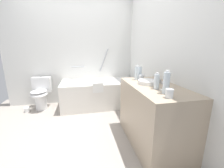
{
  "coord_description": "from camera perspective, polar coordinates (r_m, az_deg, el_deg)",
  "views": [
    {
      "loc": [
        0.13,
        -2.22,
        1.34
      ],
      "look_at": [
        0.64,
        0.16,
        0.72
      ],
      "focal_mm": 22.93,
      "sensor_mm": 36.0,
      "label": 1
    }
  ],
  "objects": [
    {
      "name": "water_bottle_1",
      "position": [
        1.65,
        20.86,
        0.49
      ],
      "size": [
        0.07,
        0.07,
        0.26
      ],
      "color": "silver",
      "rests_on": "vanity_counter"
    },
    {
      "name": "drinking_glass_2",
      "position": [
        1.54,
        21.9,
        -3.49
      ],
      "size": [
        0.08,
        0.08,
        0.09
      ],
      "primitive_type": "cylinder",
      "color": "white",
      "rests_on": "vanity_counter"
    },
    {
      "name": "wall_right_mirror",
      "position": [
        2.57,
        18.75,
        12.02
      ],
      "size": [
        0.1,
        3.12,
        2.55
      ],
      "primitive_type": "cube",
      "color": "silver",
      "rests_on": "ground_plane"
    },
    {
      "name": "toilet_paper_roll",
      "position": [
        3.62,
        -30.8,
        -8.75
      ],
      "size": [
        0.11,
        0.11,
        0.1
      ],
      "primitive_type": "cylinder",
      "color": "white",
      "rests_on": "ground_plane"
    },
    {
      "name": "drinking_glass_1",
      "position": [
        2.31,
        11.8,
        2.78
      ],
      "size": [
        0.06,
        0.06,
        0.09
      ],
      "primitive_type": "cylinder",
      "color": "white",
      "rests_on": "vanity_counter"
    },
    {
      "name": "sink_basin",
      "position": [
        2.06,
        14.31,
        0.78
      ],
      "size": [
        0.28,
        0.28,
        0.05
      ],
      "primitive_type": "cylinder",
      "color": "white",
      "rests_on": "vanity_counter"
    },
    {
      "name": "sink_faucet",
      "position": [
        2.13,
        18.35,
        1.08
      ],
      "size": [
        0.13,
        0.15,
        0.06
      ],
      "color": "#B2B2B7",
      "rests_on": "vanity_counter"
    },
    {
      "name": "vanity_counter",
      "position": [
        2.12,
        15.96,
        -11.83
      ],
      "size": [
        0.62,
        1.18,
        0.85
      ],
      "primitive_type": "cube",
      "color": "tan",
      "rests_on": "ground_plane"
    },
    {
      "name": "toilet",
      "position": [
        3.56,
        -26.55,
        -3.32
      ],
      "size": [
        0.4,
        0.52,
        0.71
      ],
      "rotation": [
        0.0,
        0.0,
        -1.66
      ],
      "color": "white",
      "rests_on": "ground_plane"
    },
    {
      "name": "water_bottle_0",
      "position": [
        1.81,
        17.4,
        1.0
      ],
      "size": [
        0.06,
        0.06,
        0.2
      ],
      "color": "silver",
      "rests_on": "vanity_counter"
    },
    {
      "name": "drinking_glass_0",
      "position": [
        2.23,
        11.37,
        2.43
      ],
      "size": [
        0.06,
        0.06,
        0.09
      ],
      "primitive_type": "cylinder",
      "color": "white",
      "rests_on": "vanity_counter"
    },
    {
      "name": "bathtub",
      "position": [
        3.37,
        -5.16,
        -3.47
      ],
      "size": [
        1.69,
        0.77,
        1.32
      ],
      "color": "white",
      "rests_on": "ground_plane"
    },
    {
      "name": "wall_back_tiled",
      "position": [
        3.63,
        -14.35,
        12.73
      ],
      "size": [
        3.15,
        0.1,
        2.55
      ],
      "primitive_type": "cube",
      "color": "silver",
      "rests_on": "ground_plane"
    },
    {
      "name": "ground_plane",
      "position": [
        2.6,
        -13.72,
        -17.28
      ],
      "size": [
        3.75,
        3.75,
        0.0
      ],
      "primitive_type": "plane",
      "color": "#9E9389"
    },
    {
      "name": "water_bottle_3",
      "position": [
        2.28,
        9.85,
        4.39
      ],
      "size": [
        0.07,
        0.07,
        0.23
      ],
      "color": "silver",
      "rests_on": "vanity_counter"
    },
    {
      "name": "water_bottle_2",
      "position": [
        2.37,
        11.14,
        4.52
      ],
      "size": [
        0.06,
        0.06,
        0.21
      ],
      "color": "silver",
      "rests_on": "vanity_counter"
    },
    {
      "name": "soap_dish",
      "position": [
        1.78,
        20.26,
        -2.28
      ],
      "size": [
        0.09,
        0.06,
        0.02
      ],
      "primitive_type": "cube",
      "color": "white",
      "rests_on": "vanity_counter"
    }
  ]
}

